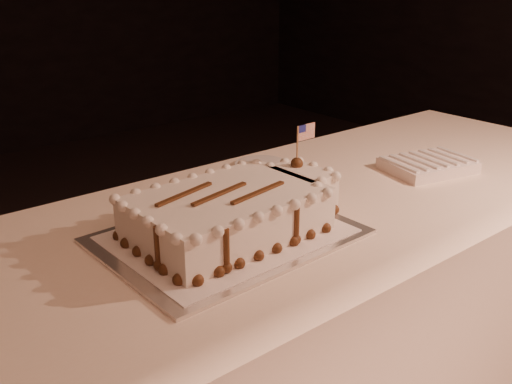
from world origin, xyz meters
TOP-DOWN VIEW (x-y plane):
  - banquet_table at (0.00, 0.60)m, footprint 2.40×0.80m
  - cake_board at (-0.16, 0.56)m, footprint 0.54×0.41m
  - doily at (-0.16, 0.56)m, footprint 0.48×0.37m
  - sheet_cake at (-0.14, 0.56)m, footprint 0.51×0.30m
  - napkin_stack at (0.55, 0.55)m, footprint 0.27×0.23m
  - side_plate at (0.19, 0.88)m, footprint 0.16×0.16m

SIDE VIEW (x-z plane):
  - banquet_table at x=0.00m, z-range 0.00..0.75m
  - cake_board at x=-0.16m, z-range 0.75..0.76m
  - side_plate at x=0.19m, z-range 0.75..0.76m
  - doily at x=-0.16m, z-range 0.76..0.76m
  - napkin_stack at x=0.55m, z-range 0.75..0.79m
  - sheet_cake at x=-0.14m, z-range 0.71..0.91m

